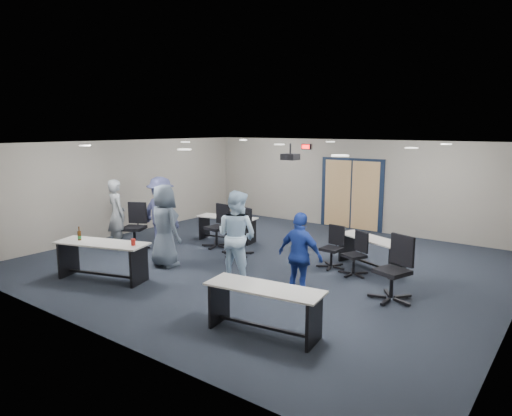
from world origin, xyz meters
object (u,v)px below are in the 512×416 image
Objects in this scene: chair_loose_right at (392,269)px; person_plaid at (165,226)px; table_front_right at (264,302)px; chair_loose_left at (134,226)px; chair_back_a at (216,226)px; chair_back_c at (332,247)px; person_gray at (117,215)px; chair_back_d at (354,254)px; table_back_left at (227,224)px; person_back at (161,213)px; table_front_left at (102,254)px; table_back_right at (371,248)px; chair_back_b at (237,232)px; person_navy at (300,256)px; person_lightblue at (237,236)px.

person_plaid reaches higher than chair_loose_right.
chair_loose_right is 4.91m from person_plaid.
table_front_right is 5.85m from chair_loose_left.
table_front_right is 5.15m from chair_back_a.
chair_loose_right is (1.75, -1.09, 0.12)m from chair_back_c.
person_gray is at bearing -154.46° from chair_loose_right.
table_back_left is at bearing -164.23° from chair_back_d.
table_back_left is 0.94× the size of person_back.
chair_back_a reaches higher than chair_back_d.
table_front_left is at bearing -115.11° from chair_back_d.
table_back_left is at bearing -70.61° from person_plaid.
table_front_left is 1.73× the size of chair_loose_right.
chair_back_c reaches higher than table_back_right.
table_front_left is 1.10× the size of person_back.
chair_loose_left is at bearing -138.44° from table_back_right.
table_front_left is 2.41m from chair_loose_left.
table_back_left is 3.44m from chair_back_c.
chair_back_a is 0.95× the size of chair_back_b.
person_gray is (-1.68, -2.31, 0.43)m from table_back_left.
chair_loose_left is 0.74× the size of person_navy.
chair_back_a is 0.60× the size of person_plaid.
chair_back_a is 3.22m from chair_back_c.
chair_loose_right is 0.65× the size of person_gray.
chair_back_a is 0.95× the size of chair_loose_left.
chair_back_c is 0.63m from chair_back_d.
chair_loose_left is at bearing -5.92° from person_plaid.
chair_back_c is 0.51× the size of person_back.
chair_back_a is (0.20, -0.66, 0.09)m from table_back_left.
chair_back_d is at bearing -11.03° from chair_back_c.
chair_back_c is at bearing -18.55° from table_back_left.
person_gray is at bearing -136.30° from table_back_left.
person_lightblue is at bearing -33.65° from chair_back_a.
chair_back_c is at bearing 167.72° from chair_loose_right.
chair_back_c is 0.52× the size of person_gray.
chair_back_a is (-3.91, -0.67, 0.09)m from table_back_right.
chair_loose_right is at bearing -157.12° from person_plaid.
chair_back_c is 3.71m from person_plaid.
chair_back_b is 0.63× the size of person_back.
person_gray reaches higher than table_back_right.
chair_back_b is at bearing -162.33° from person_back.
person_back is at bearing 145.54° from table_front_right.
table_back_right is at bearing -143.05° from person_gray.
chair_loose_right reaches higher than table_front_left.
person_back reaches higher than chair_loose_left.
table_back_left is 5.40m from chair_loose_right.
chair_back_d is 1.82m from person_navy.
chair_back_b is at bearing -103.69° from person_plaid.
chair_back_d is at bearing -76.31° from table_back_right.
chair_back_b is at bearing -169.45° from chair_loose_right.
table_back_left is 4.51m from person_navy.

